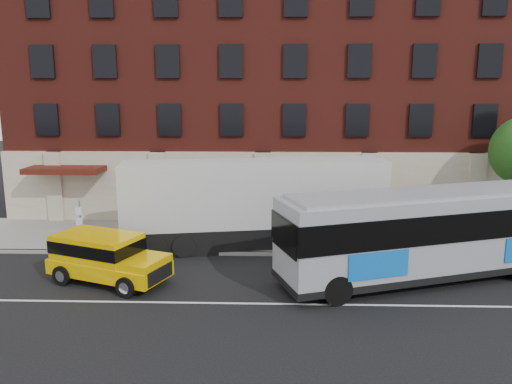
{
  "coord_description": "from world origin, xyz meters",
  "views": [
    {
      "loc": [
        0.5,
        -16.64,
        7.57
      ],
      "look_at": [
        -0.19,
        5.5,
        3.12
      ],
      "focal_mm": 35.54,
      "sensor_mm": 36.0,
      "label": 1
    }
  ],
  "objects_px": {
    "sign_pole": "(80,223)",
    "city_bus": "(439,230)",
    "yellow_suv": "(104,255)",
    "shipping_container": "(255,205)"
  },
  "relations": [
    {
      "from": "sign_pole",
      "to": "shipping_container",
      "type": "distance_m",
      "value": 8.33
    },
    {
      "from": "city_bus",
      "to": "yellow_suv",
      "type": "relative_size",
      "value": 2.62
    },
    {
      "from": "city_bus",
      "to": "shipping_container",
      "type": "relative_size",
      "value": 1.04
    },
    {
      "from": "city_bus",
      "to": "shipping_container",
      "type": "distance_m",
      "value": 8.62
    },
    {
      "from": "yellow_suv",
      "to": "sign_pole",
      "type": "bearing_deg",
      "value": 122.42
    },
    {
      "from": "city_bus",
      "to": "shipping_container",
      "type": "xyz_separation_m",
      "value": [
        -7.59,
        4.1,
        0.08
      ]
    },
    {
      "from": "sign_pole",
      "to": "yellow_suv",
      "type": "distance_m",
      "value": 4.33
    },
    {
      "from": "sign_pole",
      "to": "city_bus",
      "type": "height_order",
      "value": "city_bus"
    },
    {
      "from": "yellow_suv",
      "to": "shipping_container",
      "type": "distance_m",
      "value": 7.76
    },
    {
      "from": "sign_pole",
      "to": "yellow_suv",
      "type": "relative_size",
      "value": 0.48
    }
  ]
}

